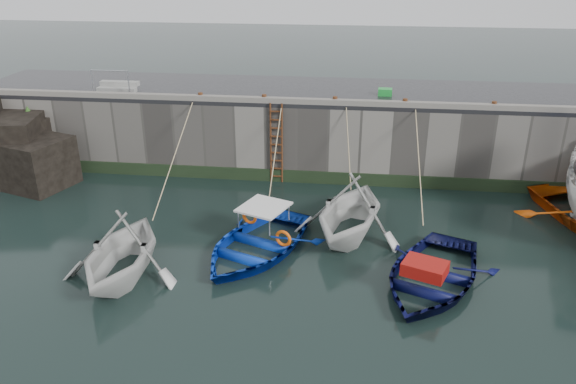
# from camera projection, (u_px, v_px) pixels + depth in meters

# --- Properties ---
(ground) EXTENTS (120.00, 120.00, 0.00)m
(ground) POSITION_uv_depth(u_px,v_px,m) (301.00, 346.00, 13.13)
(ground) COLOR black
(ground) RESTS_ON ground
(quay_back) EXTENTS (30.00, 5.00, 3.00)m
(quay_back) POSITION_uv_depth(u_px,v_px,m) (331.00, 129.00, 23.91)
(quay_back) COLOR slate
(quay_back) RESTS_ON ground
(road_back) EXTENTS (30.00, 5.00, 0.16)m
(road_back) POSITION_uv_depth(u_px,v_px,m) (332.00, 92.00, 23.28)
(road_back) COLOR black
(road_back) RESTS_ON quay_back
(kerb_back) EXTENTS (30.00, 0.30, 0.20)m
(kerb_back) POSITION_uv_depth(u_px,v_px,m) (329.00, 102.00, 21.07)
(kerb_back) COLOR slate
(kerb_back) RESTS_ON road_back
(algae_back) EXTENTS (30.00, 0.08, 0.50)m
(algae_back) POSITION_uv_depth(u_px,v_px,m) (327.00, 178.00, 22.09)
(algae_back) COLOR black
(algae_back) RESTS_ON ground
(rock_outcrop) EXTENTS (5.85, 4.24, 3.41)m
(rock_outcrop) POSITION_uv_depth(u_px,v_px,m) (3.00, 147.00, 22.38)
(rock_outcrop) COLOR black
(rock_outcrop) RESTS_ON ground
(ladder) EXTENTS (0.51, 0.08, 3.20)m
(ladder) POSITION_uv_depth(u_px,v_px,m) (276.00, 144.00, 21.74)
(ladder) COLOR #3F1E0F
(ladder) RESTS_ON ground
(boat_near_white) EXTENTS (3.67, 4.23, 2.19)m
(boat_near_white) POSITION_uv_depth(u_px,v_px,m) (124.00, 275.00, 15.99)
(boat_near_white) COLOR silver
(boat_near_white) RESTS_ON ground
(boat_near_white_rope) EXTENTS (0.04, 5.65, 3.10)m
(boat_near_white_rope) POSITION_uv_depth(u_px,v_px,m) (177.00, 203.00, 20.55)
(boat_near_white_rope) COLOR tan
(boat_near_white_rope) RESTS_ON ground
(boat_near_blue) EXTENTS (4.99, 5.77, 1.00)m
(boat_near_blue) POSITION_uv_depth(u_px,v_px,m) (256.00, 251.00, 17.29)
(boat_near_blue) COLOR #0B33B1
(boat_near_blue) RESTS_ON ground
(boat_near_blue_rope) EXTENTS (0.04, 4.10, 3.10)m
(boat_near_blue_rope) POSITION_uv_depth(u_px,v_px,m) (275.00, 197.00, 21.00)
(boat_near_blue_rope) COLOR tan
(boat_near_blue_rope) RESTS_ON ground
(boat_near_blacktrim) EXTENTS (4.78, 5.21, 2.32)m
(boat_near_blacktrim) POSITION_uv_depth(u_px,v_px,m) (349.00, 234.00, 18.27)
(boat_near_blacktrim) COLOR silver
(boat_near_blacktrim) RESTS_ON ground
(boat_near_blacktrim_rope) EXTENTS (0.04, 3.12, 3.10)m
(boat_near_blacktrim_rope) POSITION_uv_depth(u_px,v_px,m) (351.00, 193.00, 21.33)
(boat_near_blacktrim_rope) COLOR tan
(boat_near_blacktrim_rope) RESTS_ON ground
(boat_near_navy) EXTENTS (4.98, 5.74, 0.99)m
(boat_near_navy) POSITION_uv_depth(u_px,v_px,m) (430.00, 282.00, 15.66)
(boat_near_navy) COLOR #090C39
(boat_near_navy) RESTS_ON ground
(boat_near_navy_rope) EXTENTS (0.04, 5.03, 3.10)m
(boat_near_navy_rope) POSITION_uv_depth(u_px,v_px,m) (416.00, 211.00, 19.90)
(boat_near_navy_rope) COLOR tan
(boat_near_navy_rope) RESTS_ON ground
(fish_crate) EXTENTS (0.57, 0.45, 0.27)m
(fish_crate) POSITION_uv_depth(u_px,v_px,m) (385.00, 92.00, 22.37)
(fish_crate) COLOR green
(fish_crate) RESTS_ON road_back
(railing) EXTENTS (1.60, 1.05, 1.00)m
(railing) POSITION_uv_depth(u_px,v_px,m) (118.00, 86.00, 23.01)
(railing) COLOR #A5A8AD
(railing) RESTS_ON road_back
(bollard_a) EXTENTS (0.18, 0.18, 0.28)m
(bollard_a) POSITION_uv_depth(u_px,v_px,m) (201.00, 96.00, 21.71)
(bollard_a) COLOR #3F1E0F
(bollard_a) RESTS_ON road_back
(bollard_b) EXTENTS (0.18, 0.18, 0.28)m
(bollard_b) POSITION_uv_depth(u_px,v_px,m) (264.00, 98.00, 21.42)
(bollard_b) COLOR #3F1E0F
(bollard_b) RESTS_ON road_back
(bollard_c) EXTENTS (0.18, 0.18, 0.28)m
(bollard_c) POSITION_uv_depth(u_px,v_px,m) (335.00, 100.00, 21.12)
(bollard_c) COLOR #3F1E0F
(bollard_c) RESTS_ON road_back
(bollard_d) EXTENTS (0.18, 0.18, 0.28)m
(bollard_d) POSITION_uv_depth(u_px,v_px,m) (405.00, 102.00, 20.82)
(bollard_d) COLOR #3F1E0F
(bollard_d) RESTS_ON road_back
(bollard_e) EXTENTS (0.18, 0.18, 0.28)m
(bollard_e) POSITION_uv_depth(u_px,v_px,m) (494.00, 105.00, 20.46)
(bollard_e) COLOR #3F1E0F
(bollard_e) RESTS_ON road_back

